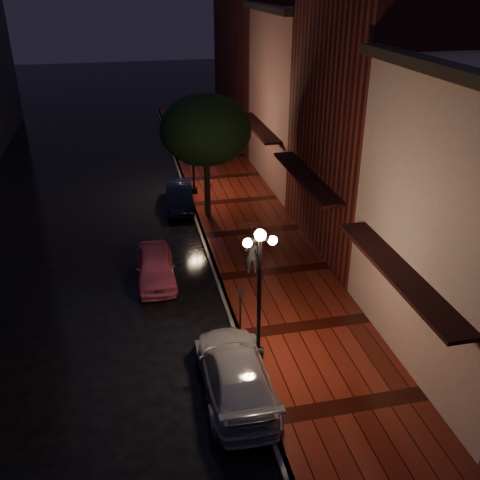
{
  "coord_description": "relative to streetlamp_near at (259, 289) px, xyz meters",
  "views": [
    {
      "loc": [
        -2.96,
        -17.57,
        10.61
      ],
      "look_at": [
        0.99,
        0.52,
        1.4
      ],
      "focal_mm": 40.0,
      "sensor_mm": 36.0,
      "label": 1
    }
  ],
  "objects": [
    {
      "name": "streetlamp_near",
      "position": [
        0.0,
        0.0,
        0.0
      ],
      "size": [
        0.96,
        0.36,
        4.31
      ],
      "color": "black",
      "rests_on": "sidewalk"
    },
    {
      "name": "pink_car",
      "position": [
        -2.67,
        5.54,
        -1.99
      ],
      "size": [
        1.52,
        3.63,
        1.23
      ],
      "primitive_type": "imported",
      "rotation": [
        0.0,
        0.0,
        -0.02
      ],
      "color": "#D75875",
      "rests_on": "ground"
    },
    {
      "name": "street_tree",
      "position": [
        0.26,
        10.99,
        1.64
      ],
      "size": [
        4.16,
        4.16,
        5.8
      ],
      "color": "black",
      "rests_on": "sidewalk"
    },
    {
      "name": "streetlamp_far",
      "position": [
        0.0,
        14.0,
        0.0
      ],
      "size": [
        0.96,
        0.36,
        4.31
      ],
      "color": "black",
      "rests_on": "sidewalk"
    },
    {
      "name": "curb",
      "position": [
        -0.35,
        5.0,
        -2.53
      ],
      "size": [
        0.25,
        60.0,
        0.15
      ],
      "primitive_type": "cube",
      "color": "#595451",
      "rests_on": "ground"
    },
    {
      "name": "parking_meter",
      "position": [
        -0.2,
        1.6,
        -1.54
      ],
      "size": [
        0.14,
        0.11,
        1.5
      ],
      "rotation": [
        0.0,
        0.0,
        -0.03
      ],
      "color": "black",
      "rests_on": "sidewalk"
    },
    {
      "name": "woman_with_umbrella",
      "position": [
        1.02,
        5.11,
        -1.04
      ],
      "size": [
        0.89,
        0.9,
        2.14
      ],
      "rotation": [
        0.0,
        0.0,
        3.05
      ],
      "color": "silver",
      "rests_on": "sidewalk"
    },
    {
      "name": "sidewalk",
      "position": [
        1.9,
        5.0,
        -2.53
      ],
      "size": [
        4.5,
        60.0,
        0.15
      ],
      "primitive_type": "cube",
      "color": "#42130B",
      "rests_on": "ground"
    },
    {
      "name": "navy_car",
      "position": [
        -0.95,
        12.62,
        -1.99
      ],
      "size": [
        1.51,
        3.79,
        1.23
      ],
      "primitive_type": "imported",
      "rotation": [
        0.0,
        0.0,
        -0.06
      ],
      "color": "black",
      "rests_on": "ground"
    },
    {
      "name": "storefront_extra",
      "position": [
        6.65,
        25.0,
        2.4
      ],
      "size": [
        5.0,
        12.0,
        10.0
      ],
      "primitive_type": "cube",
      "color": "#511914",
      "rests_on": "ground"
    },
    {
      "name": "silver_car",
      "position": [
        -0.95,
        -1.14,
        -1.92
      ],
      "size": [
        1.97,
        4.69,
        1.35
      ],
      "primitive_type": "imported",
      "rotation": [
        0.0,
        0.0,
        3.13
      ],
      "color": "#A5A6AC",
      "rests_on": "ground"
    },
    {
      "name": "storefront_mid",
      "position": [
        6.65,
        7.0,
        2.9
      ],
      "size": [
        5.0,
        8.0,
        11.0
      ],
      "primitive_type": "cube",
      "color": "#511914",
      "rests_on": "ground"
    },
    {
      "name": "ground",
      "position": [
        -0.35,
        5.0,
        -2.6
      ],
      "size": [
        120.0,
        120.0,
        0.0
      ],
      "primitive_type": "plane",
      "color": "black",
      "rests_on": "ground"
    },
    {
      "name": "storefront_far",
      "position": [
        6.65,
        15.0,
        1.9
      ],
      "size": [
        5.0,
        8.0,
        9.0
      ],
      "primitive_type": "cube",
      "color": "#8C5951",
      "rests_on": "ground"
    }
  ]
}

